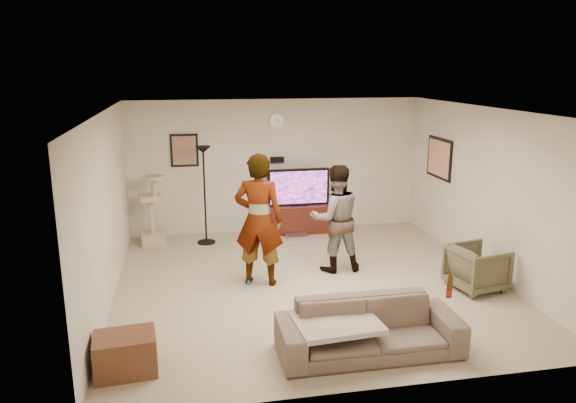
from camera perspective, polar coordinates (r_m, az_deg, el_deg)
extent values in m
cube|color=tan|center=(8.05, 2.21, -8.60)|extent=(5.50, 5.50, 0.02)
cube|color=silver|center=(7.45, 2.39, 9.59)|extent=(5.50, 5.50, 0.02)
cube|color=beige|center=(10.29, -1.21, 3.75)|extent=(5.50, 0.04, 2.50)
cube|color=beige|center=(5.14, 9.38, -7.10)|extent=(5.50, 0.04, 2.50)
cube|color=beige|center=(7.53, -18.53, -0.82)|extent=(0.04, 5.50, 2.50)
cube|color=beige|center=(8.69, 20.23, 0.96)|extent=(0.04, 5.50, 2.50)
cylinder|color=silver|center=(10.14, -1.21, 8.45)|extent=(0.26, 0.04, 0.26)
cube|color=black|center=(10.21, -1.16, 4.40)|extent=(0.25, 0.10, 0.10)
cube|color=#8C634D|center=(10.07, -10.82, 5.29)|extent=(0.42, 0.03, 0.52)
cube|color=#E9926E|center=(10.01, 15.58, 4.40)|extent=(0.03, 0.78, 0.62)
cube|color=#3E1710|center=(10.35, 1.08, -1.79)|extent=(1.28, 0.45, 0.53)
cube|color=silver|center=(10.02, 0.99, -3.69)|extent=(0.40, 0.30, 0.07)
cube|color=black|center=(10.20, 1.10, 1.53)|extent=(1.18, 0.08, 0.70)
cube|color=#E6449F|center=(10.15, 1.15, 1.48)|extent=(1.08, 0.01, 0.61)
cylinder|color=black|center=(9.66, -8.73, 0.60)|extent=(0.32, 0.32, 1.74)
cube|color=tan|center=(9.85, -14.19, -0.86)|extent=(0.46, 0.46, 1.26)
imported|color=#B5B5B5|center=(7.74, -3.08, -1.93)|extent=(0.81, 0.66, 1.92)
imported|color=#32418C|center=(8.32, 5.01, -1.77)|extent=(0.82, 0.64, 1.66)
imported|color=brown|center=(6.17, 8.50, -13.04)|extent=(2.00, 0.79, 0.58)
cube|color=beige|center=(6.02, 5.13, -12.57)|extent=(0.95, 0.77, 0.06)
cylinder|color=#46250B|center=(6.35, 16.58, -8.57)|extent=(0.06, 0.06, 0.25)
imported|color=brown|center=(8.17, 19.22, -6.59)|extent=(0.82, 0.80, 0.64)
cube|color=#573220|center=(6.04, -16.69, -15.05)|extent=(0.66, 0.52, 0.41)
sphere|color=#066996|center=(8.00, -4.15, -8.47)|extent=(0.06, 0.06, 0.06)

